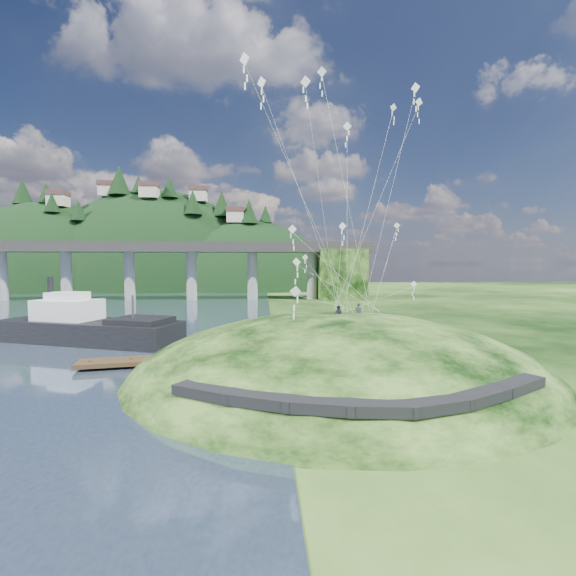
{
  "coord_description": "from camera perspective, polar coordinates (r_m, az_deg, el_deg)",
  "views": [
    {
      "loc": [
        1.65,
        -29.72,
        9.25
      ],
      "look_at": [
        4.0,
        6.0,
        7.0
      ],
      "focal_mm": 24.0,
      "sensor_mm": 36.0,
      "label": 1
    }
  ],
  "objects": [
    {
      "name": "bridge",
      "position": [
        103.67,
        -19.54,
        3.64
      ],
      "size": [
        160.0,
        11.0,
        15.0
      ],
      "color": "#2D2B2B",
      "rests_on": "ground"
    },
    {
      "name": "work_barge",
      "position": [
        51.27,
        -27.68,
        -5.02
      ],
      "size": [
        22.77,
        12.82,
        7.7
      ],
      "color": "black",
      "rests_on": "ground"
    },
    {
      "name": "grass_hill",
      "position": [
        34.09,
        7.42,
        -14.82
      ],
      "size": [
        36.0,
        32.0,
        13.0
      ],
      "color": "black",
      "rests_on": "ground"
    },
    {
      "name": "footpath",
      "position": [
        22.0,
        12.22,
        -15.49
      ],
      "size": [
        22.29,
        5.84,
        0.83
      ],
      "color": "black",
      "rests_on": "ground"
    },
    {
      "name": "far_ridge",
      "position": [
        159.35,
        -20.26,
        -2.64
      ],
      "size": [
        153.0,
        70.0,
        94.5
      ],
      "color": "black",
      "rests_on": "ground"
    },
    {
      "name": "wooden_dock",
      "position": [
        37.62,
        -17.09,
        -10.02
      ],
      "size": [
        15.86,
        5.17,
        1.12
      ],
      "color": "#392717",
      "rests_on": "ground"
    },
    {
      "name": "ground",
      "position": [
        31.17,
        -6.82,
        -13.69
      ],
      "size": [
        320.0,
        320.0,
        0.0
      ],
      "primitive_type": "plane",
      "color": "black",
      "rests_on": "ground"
    },
    {
      "name": "kite_swarm",
      "position": [
        35.43,
        7.44,
        17.82
      ],
      "size": [
        18.17,
        17.54,
        21.07
      ],
      "color": "white",
      "rests_on": "ground"
    },
    {
      "name": "kite_flyers",
      "position": [
        33.67,
        8.78,
        -2.38
      ],
      "size": [
        2.86,
        1.79,
        1.76
      ],
      "color": "#292B37",
      "rests_on": "ground"
    }
  ]
}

